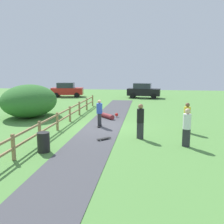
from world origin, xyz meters
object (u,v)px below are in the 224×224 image
at_px(skateboard_loose, 104,138).
at_px(parked_car_black, 143,91).
at_px(bush_large, 29,101).
at_px(skater_riding, 99,112).
at_px(bystander_white, 187,126).
at_px(trash_bin, 44,142).
at_px(skater_fallen, 108,116).
at_px(bystander_yellow, 187,116).
at_px(bystander_black, 140,119).
at_px(parked_car_red, 67,90).

distance_m(skateboard_loose, parked_car_black, 20.12).
height_order(bush_large, skateboard_loose, bush_large).
height_order(skater_riding, bystander_white, bystander_white).
xyz_separation_m(trash_bin, skater_fallen, (1.69, 8.07, -0.25)).
distance_m(skater_riding, bystander_yellow, 5.40).
xyz_separation_m(bystander_yellow, parked_car_black, (-2.69, 17.80, -0.02)).
distance_m(skater_riding, bystander_white, 6.04).
xyz_separation_m(skateboard_loose, bystander_white, (4.11, -0.57, 0.95)).
bearing_deg(skater_fallen, bystander_black, -64.23).
relative_size(skater_fallen, bystander_black, 0.77).
distance_m(trash_bin, parked_car_red, 23.05).
relative_size(skater_fallen, parked_car_red, 0.33).
relative_size(bystander_white, bystander_yellow, 1.05).
height_order(trash_bin, parked_car_black, parked_car_black).
height_order(bystander_white, bystander_yellow, bystander_white).
height_order(bystander_black, parked_car_red, parked_car_red).
bearing_deg(bush_large, skater_riding, -23.88).
bearing_deg(bystander_black, skater_fallen, 115.77).
height_order(bystander_white, bystander_black, bystander_black).
relative_size(skater_riding, skater_fallen, 1.20).
relative_size(bystander_white, parked_car_black, 0.43).
height_order(skateboard_loose, parked_car_red, parked_car_red).
height_order(skater_riding, skater_fallen, skater_riding).
relative_size(skater_riding, parked_car_red, 0.40).
bearing_deg(parked_car_black, skater_fallen, -100.22).
bearing_deg(skateboard_loose, skater_riding, 104.83).
bearing_deg(bystander_black, bystander_yellow, 32.60).
bearing_deg(bystander_white, skater_riding, 144.11).
distance_m(skater_riding, bystander_black, 3.63).
relative_size(bush_large, parked_car_black, 1.13).
height_order(skater_fallen, bystander_yellow, bystander_yellow).
distance_m(skateboard_loose, bystander_black, 2.17).
bearing_deg(bystander_black, parked_car_black, 90.05).
distance_m(skater_riding, parked_car_red, 18.67).
bearing_deg(parked_car_black, trash_bin, -100.80).
relative_size(skateboard_loose, bystander_yellow, 0.41).
distance_m(bush_large, bystander_black, 10.11).
relative_size(bush_large, skater_fallen, 3.37).
relative_size(trash_bin, skateboard_loose, 1.25).
xyz_separation_m(bystander_yellow, bystander_black, (-2.68, -1.71, 0.08)).
height_order(bystander_black, parked_car_black, parked_car_black).
distance_m(bystander_yellow, parked_car_black, 18.01).
bearing_deg(parked_car_black, skateboard_loose, -95.32).
bearing_deg(parked_car_red, skateboard_loose, -67.15).
height_order(skater_fallen, bystander_black, bystander_black).
distance_m(bystander_white, bystander_yellow, 2.82).
bearing_deg(bystander_white, bush_large, 150.39).
distance_m(bystander_white, bystander_black, 2.47).
bearing_deg(parked_car_red, bystander_white, -58.64).
relative_size(bush_large, parked_car_red, 1.11).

